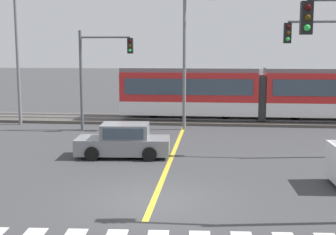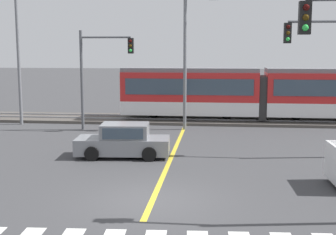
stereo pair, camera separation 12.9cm
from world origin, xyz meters
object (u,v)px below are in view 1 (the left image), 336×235
street_lamp_centre (188,53)px  traffic_light_far_left (98,65)px  light_rail_tram (261,92)px  sedan_crossing (123,142)px  street_lamp_west (19,38)px

street_lamp_centre → traffic_light_far_left: bearing=-172.5°
light_rail_tram → sedan_crossing: light_rail_tram is taller
sedan_crossing → street_lamp_centre: bearing=72.0°
light_rail_tram → traffic_light_far_left: bearing=-158.0°
light_rail_tram → street_lamp_west: bearing=-170.7°
traffic_light_far_left → street_lamp_centre: bearing=7.5°
street_lamp_centre → street_lamp_west: bearing=175.7°
traffic_light_far_left → street_lamp_west: street_lamp_west is taller
light_rail_tram → street_lamp_west: size_ratio=1.87×
sedan_crossing → street_lamp_west: size_ratio=0.44×
light_rail_tram → sedan_crossing: size_ratio=4.29×
light_rail_tram → street_lamp_centre: 6.26m
traffic_light_far_left → street_lamp_west: (-5.45, 1.50, 1.63)m
traffic_light_far_left → street_lamp_centre: (5.24, 0.69, 0.68)m
light_rail_tram → street_lamp_centre: street_lamp_centre is taller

